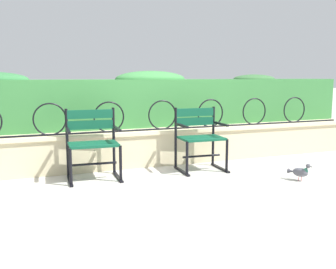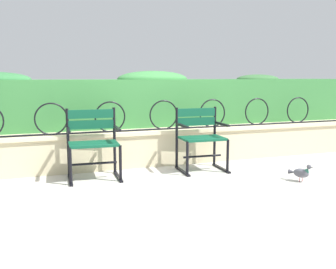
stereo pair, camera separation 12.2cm
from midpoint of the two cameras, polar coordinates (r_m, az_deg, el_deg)
ground_plane at (r=4.75m, az=1.43°, el=-6.85°), size 60.00×60.00×0.00m
stone_wall at (r=5.59m, az=-2.20°, el=-1.83°), size 7.17×0.41×0.51m
iron_arch_fence at (r=5.41m, az=-3.59°, el=2.48°), size 6.63×0.02×0.42m
hedge_row at (r=5.99m, az=-3.91°, el=4.98°), size 7.02×0.68×0.83m
park_chair_left at (r=4.90m, az=-10.16°, el=-0.93°), size 0.65×0.56×0.86m
park_chair_right at (r=5.29m, az=5.39°, el=-0.24°), size 0.63×0.55×0.84m
pigeon_near_chairs at (r=5.01m, az=19.41°, el=-5.23°), size 0.19×0.27×0.22m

